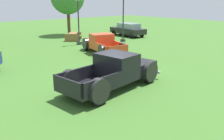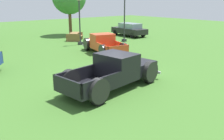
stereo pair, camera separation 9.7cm
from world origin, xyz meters
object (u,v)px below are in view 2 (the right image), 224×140
(pickup_truck_foreground, at_px, (117,71))
(lamp_post_far, at_px, (80,19))
(pickup_truck_behind_left, at_px, (102,44))
(sedan_distant_a, at_px, (129,29))
(picnic_table, at_px, (75,36))
(lamp_post_near, at_px, (124,17))

(pickup_truck_foreground, distance_m, lamp_post_far, 11.87)
(pickup_truck_behind_left, relative_size, sedan_distant_a, 1.16)
(lamp_post_far, bearing_deg, picnic_table, 70.39)
(sedan_distant_a, xyz_separation_m, lamp_post_near, (-3.06, -2.45, 1.60))
(lamp_post_near, bearing_deg, picnic_table, 131.53)
(pickup_truck_behind_left, xyz_separation_m, sedan_distant_a, (7.98, 5.26, 0.05))
(pickup_truck_behind_left, distance_m, sedan_distant_a, 9.56)
(pickup_truck_foreground, xyz_separation_m, lamp_post_far, (4.78, 10.75, 1.54))
(pickup_truck_behind_left, bearing_deg, picnic_table, 77.15)
(sedan_distant_a, bearing_deg, lamp_post_far, -171.66)
(sedan_distant_a, xyz_separation_m, picnic_table, (-6.46, 1.40, -0.28))
(lamp_post_far, bearing_deg, pickup_truck_behind_left, -98.65)
(pickup_truck_behind_left, height_order, lamp_post_near, lamp_post_near)
(sedan_distant_a, bearing_deg, pickup_truck_behind_left, -146.62)
(pickup_truck_foreground, relative_size, picnic_table, 2.38)
(sedan_distant_a, height_order, lamp_post_far, lamp_post_far)
(pickup_truck_foreground, distance_m, picnic_table, 14.39)
(pickup_truck_foreground, bearing_deg, sedan_distant_a, 44.29)
(lamp_post_far, height_order, picnic_table, lamp_post_far)
(pickup_truck_foreground, height_order, lamp_post_far, lamp_post_far)
(lamp_post_near, bearing_deg, sedan_distant_a, 38.73)
(pickup_truck_behind_left, bearing_deg, lamp_post_far, 81.35)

